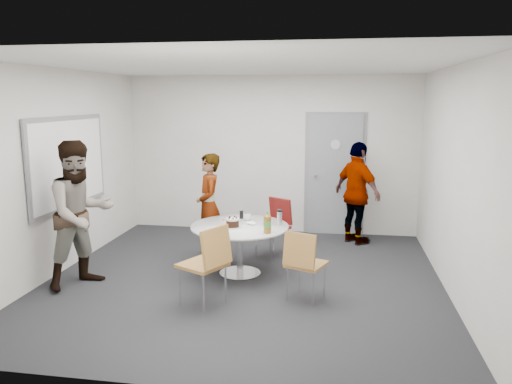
% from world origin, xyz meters
% --- Properties ---
extents(floor, '(5.00, 5.00, 0.00)m').
position_xyz_m(floor, '(0.00, 0.00, 0.00)').
color(floor, black).
rests_on(floor, ground).
extents(ceiling, '(5.00, 5.00, 0.00)m').
position_xyz_m(ceiling, '(0.00, 0.00, 2.70)').
color(ceiling, silver).
rests_on(ceiling, wall_back).
extents(wall_back, '(5.00, 0.00, 5.00)m').
position_xyz_m(wall_back, '(0.00, 2.50, 1.35)').
color(wall_back, beige).
rests_on(wall_back, floor).
extents(wall_left, '(0.00, 5.00, 5.00)m').
position_xyz_m(wall_left, '(-2.50, 0.00, 1.35)').
color(wall_left, beige).
rests_on(wall_left, floor).
extents(wall_right, '(0.00, 5.00, 5.00)m').
position_xyz_m(wall_right, '(2.50, 0.00, 1.35)').
color(wall_right, beige).
rests_on(wall_right, floor).
extents(wall_front, '(5.00, 0.00, 5.00)m').
position_xyz_m(wall_front, '(0.00, -2.50, 1.35)').
color(wall_front, beige).
rests_on(wall_front, floor).
extents(door, '(1.02, 0.17, 2.12)m').
position_xyz_m(door, '(1.10, 2.48, 1.03)').
color(door, slate).
rests_on(door, wall_back).
extents(whiteboard, '(0.04, 1.90, 1.25)m').
position_xyz_m(whiteboard, '(-2.46, 0.20, 1.45)').
color(whiteboard, slate).
rests_on(whiteboard, wall_left).
extents(table, '(1.28, 1.28, 0.95)m').
position_xyz_m(table, '(-0.08, 0.19, 0.58)').
color(table, silver).
rests_on(table, floor).
extents(chair_near_left, '(0.63, 0.61, 0.94)m').
position_xyz_m(chair_near_left, '(-0.23, -0.91, 0.57)').
color(chair_near_left, olive).
rests_on(chair_near_left, floor).
extents(chair_near_right, '(0.52, 0.55, 0.84)m').
position_xyz_m(chair_near_right, '(0.80, -0.59, 0.51)').
color(chair_near_right, olive).
rests_on(chair_near_right, floor).
extents(chair_far, '(0.57, 0.59, 0.86)m').
position_xyz_m(chair_far, '(0.27, 1.09, 0.52)').
color(chair_far, maroon).
rests_on(chair_far, floor).
extents(person_main, '(0.54, 0.65, 1.53)m').
position_xyz_m(person_main, '(-0.69, 0.87, 0.77)').
color(person_main, '#A5C6EA').
rests_on(person_main, floor).
extents(person_left, '(1.06, 1.11, 1.82)m').
position_xyz_m(person_left, '(-1.95, -0.49, 0.91)').
color(person_left, white).
rests_on(person_left, floor).
extents(person_right, '(0.93, 0.99, 1.64)m').
position_xyz_m(person_right, '(1.47, 1.94, 0.82)').
color(person_right, black).
rests_on(person_right, floor).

